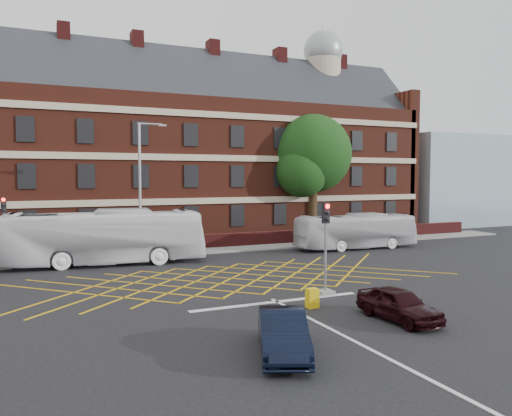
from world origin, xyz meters
name	(u,v)px	position (x,y,z in m)	size (l,w,h in m)	color
ground	(246,286)	(0.00, 0.00, 0.00)	(120.00, 120.00, 0.00)	black
victorian_building	(152,150)	(0.25, 22.00, 7.84)	(51.00, 12.17, 20.40)	#562116
boundary_wall	(177,243)	(0.00, 13.00, 0.55)	(56.00, 0.50, 1.10)	#4B1414
far_pavement	(181,252)	(0.00, 12.00, 0.06)	(60.00, 3.00, 0.12)	slate
glass_block	(445,181)	(34.00, 21.00, 5.00)	(14.00, 10.00, 10.00)	#99B2BF
box_junction_hatching	(231,278)	(0.00, 2.00, 0.01)	(11.50, 0.12, 0.02)	#CC990C
stop_line	(277,302)	(0.00, -3.50, 0.01)	(8.00, 0.30, 0.02)	silver
centre_line	(368,348)	(0.00, -10.00, 0.01)	(0.15, 14.00, 0.02)	silver
bus_left	(104,237)	(-5.69, 9.24, 1.72)	(2.89, 12.35, 3.44)	white
bus_right	(356,231)	(12.67, 8.47, 1.34)	(2.24, 9.59, 2.67)	silver
car_navy	(283,333)	(-2.71, -9.33, 0.67)	(1.41, 4.05, 1.33)	black
car_maroon	(399,304)	(2.97, -7.91, 0.63)	(1.49, 3.70, 1.26)	black
deciduous_tree	(312,159)	(13.20, 15.96, 7.02)	(7.37, 6.99, 11.02)	black
traffic_light_near	(325,257)	(2.65, -3.20, 1.76)	(0.70, 0.70, 4.27)	slate
traffic_light_far	(5,239)	(-11.23, 10.13, 1.76)	(0.70, 0.70, 4.27)	slate
street_lamp	(141,214)	(-3.29, 9.48, 3.06)	(2.25, 1.00, 8.91)	slate
utility_cabinet	(312,298)	(0.91, -4.96, 0.41)	(0.47, 0.39, 0.81)	gold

